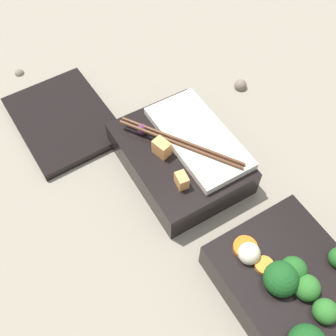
{
  "coord_description": "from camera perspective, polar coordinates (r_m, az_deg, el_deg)",
  "views": [
    {
      "loc": [
        -0.17,
        0.21,
        0.51
      ],
      "look_at": [
        0.1,
        0.05,
        0.05
      ],
      "focal_mm": 42.0,
      "sensor_mm": 36.0,
      "label": 1
    }
  ],
  "objects": [
    {
      "name": "ground_plane",
      "position": [
        0.58,
        9.43,
        -7.8
      ],
      "size": [
        3.0,
        3.0,
        0.0
      ],
      "primitive_type": "plane",
      "color": "gray"
    },
    {
      "name": "bento_lid",
      "position": [
        0.7,
        -14.94,
        6.87
      ],
      "size": [
        0.2,
        0.16,
        0.01
      ],
      "primitive_type": "cube",
      "rotation": [
        0.0,
        0.0,
        0.04
      ],
      "color": "black",
      "rests_on": "ground_plane"
    },
    {
      "name": "bento_tray_vegetable",
      "position": [
        0.53,
        18.28,
        -16.4
      ],
      "size": [
        0.2,
        0.15,
        0.08
      ],
      "color": "black",
      "rests_on": "ground_plane"
    },
    {
      "name": "bento_tray_rice",
      "position": [
        0.6,
        1.95,
        1.82
      ],
      "size": [
        0.2,
        0.15,
        0.07
      ],
      "color": "black",
      "rests_on": "ground_plane"
    },
    {
      "name": "pebble_3",
      "position": [
        0.82,
        -20.82,
        12.91
      ],
      "size": [
        0.02,
        0.02,
        0.02
      ],
      "primitive_type": "sphere",
      "color": "#7A6B5B",
      "rests_on": "ground_plane"
    },
    {
      "name": "pebble_2",
      "position": [
        0.75,
        10.47,
        11.72
      ],
      "size": [
        0.02,
        0.02,
        0.02
      ],
      "primitive_type": "sphere",
      "color": "#7A6B5B",
      "rests_on": "ground_plane"
    }
  ]
}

